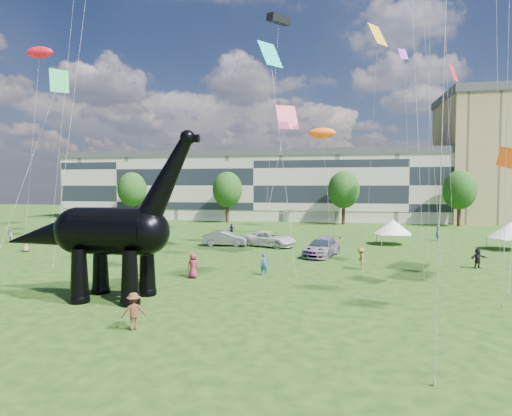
# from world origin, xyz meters

# --- Properties ---
(ground) EXTENTS (220.00, 220.00, 0.00)m
(ground) POSITION_xyz_m (0.00, 0.00, 0.00)
(ground) COLOR #16330C
(ground) RESTS_ON ground
(terrace_row) EXTENTS (78.00, 11.00, 12.00)m
(terrace_row) POSITION_xyz_m (-8.00, 62.00, 6.00)
(terrace_row) COLOR beige
(terrace_row) RESTS_ON ground
(tree_far_left) EXTENTS (5.20, 5.20, 9.44)m
(tree_far_left) POSITION_xyz_m (-30.00, 53.00, 6.29)
(tree_far_left) COLOR #382314
(tree_far_left) RESTS_ON ground
(tree_mid_left) EXTENTS (5.20, 5.20, 9.44)m
(tree_mid_left) POSITION_xyz_m (-12.00, 53.00, 6.29)
(tree_mid_left) COLOR #382314
(tree_mid_left) RESTS_ON ground
(tree_mid_right) EXTENTS (5.20, 5.20, 9.44)m
(tree_mid_right) POSITION_xyz_m (8.00, 53.00, 6.29)
(tree_mid_right) COLOR #382314
(tree_mid_right) RESTS_ON ground
(tree_far_right) EXTENTS (5.20, 5.20, 9.44)m
(tree_far_right) POSITION_xyz_m (26.00, 53.00, 6.29)
(tree_far_right) COLOR #382314
(tree_far_right) RESTS_ON ground
(dinosaur_sculpture) EXTENTS (12.02, 3.34, 9.87)m
(dinosaur_sculpture) POSITION_xyz_m (-6.07, 2.60, 3.73)
(dinosaur_sculpture) COLOR black
(dinosaur_sculpture) RESTS_ON ground
(car_silver) EXTENTS (3.73, 4.38, 1.42)m
(car_silver) POSITION_xyz_m (-13.95, 23.69, 0.71)
(car_silver) COLOR silver
(car_silver) RESTS_ON ground
(car_grey) EXTENTS (4.83, 1.95, 1.56)m
(car_grey) POSITION_xyz_m (-4.86, 24.67, 0.78)
(car_grey) COLOR gray
(car_grey) RESTS_ON ground
(car_white) EXTENTS (6.44, 4.64, 1.63)m
(car_white) POSITION_xyz_m (-0.12, 24.94, 0.81)
(car_white) COLOR silver
(car_white) RESTS_ON ground
(car_dark) EXTENTS (3.74, 6.04, 1.63)m
(car_dark) POSITION_xyz_m (5.60, 19.74, 0.82)
(car_dark) COLOR #595960
(car_dark) RESTS_ON ground
(gazebo_near) EXTENTS (4.33, 4.33, 2.78)m
(gazebo_near) POSITION_xyz_m (12.98, 29.11, 1.95)
(gazebo_near) COLOR white
(gazebo_near) RESTS_ON ground
(gazebo_far) EXTENTS (4.83, 4.83, 2.79)m
(gazebo_far) POSITION_xyz_m (24.04, 27.19, 1.96)
(gazebo_far) COLOR white
(gazebo_far) RESTS_ON ground
(gazebo_left) EXTENTS (3.70, 3.70, 2.52)m
(gazebo_left) POSITION_xyz_m (-20.06, 25.89, 1.77)
(gazebo_left) COLOR silver
(gazebo_left) RESTS_ON ground
(visitors) EXTENTS (48.79, 36.51, 1.87)m
(visitors) POSITION_xyz_m (-3.24, 15.18, 0.85)
(visitors) COLOR #31677A
(visitors) RESTS_ON ground
(kites) EXTENTS (61.41, 48.55, 31.28)m
(kites) POSITION_xyz_m (-3.45, 18.68, 22.46)
(kites) COLOR red
(kites) RESTS_ON ground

